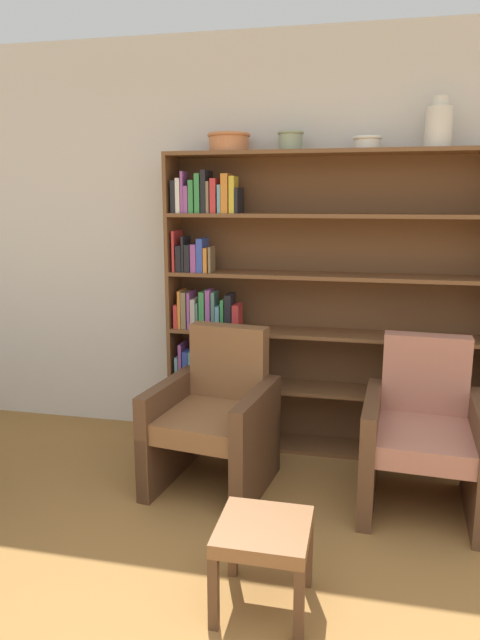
# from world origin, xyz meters

# --- Properties ---
(wall_back) EXTENTS (12.00, 0.06, 2.75)m
(wall_back) POSITION_xyz_m (0.00, 2.77, 1.38)
(wall_back) COLOR silver
(wall_back) RESTS_ON ground
(bookshelf) EXTENTS (2.10, 0.30, 1.98)m
(bookshelf) POSITION_xyz_m (-0.23, 2.60, 0.95)
(bookshelf) COLOR brown
(bookshelf) RESTS_ON ground
(bowl_olive) EXTENTS (0.28, 0.28, 0.12)m
(bowl_olive) POSITION_xyz_m (-0.65, 2.58, 2.04)
(bowl_olive) COLOR #C67547
(bowl_olive) RESTS_ON bookshelf
(bowl_cream) EXTENTS (0.17, 0.17, 0.12)m
(bowl_cream) POSITION_xyz_m (-0.26, 2.58, 2.05)
(bowl_cream) COLOR gray
(bowl_cream) RESTS_ON bookshelf
(bowl_copper) EXTENTS (0.18, 0.18, 0.08)m
(bowl_copper) POSITION_xyz_m (0.21, 2.58, 2.02)
(bowl_copper) COLOR silver
(bowl_copper) RESTS_ON bookshelf
(vase_tall) EXTENTS (0.16, 0.16, 0.29)m
(vase_tall) POSITION_xyz_m (0.62, 2.58, 2.11)
(vase_tall) COLOR silver
(vase_tall) RESTS_ON bookshelf
(armchair_leather) EXTENTS (0.73, 0.76, 0.93)m
(armchair_leather) POSITION_xyz_m (-0.59, 1.96, 0.41)
(armchair_leather) COLOR brown
(armchair_leather) RESTS_ON ground
(armchair_cushioned) EXTENTS (0.68, 0.72, 0.93)m
(armchair_cushioned) POSITION_xyz_m (0.59, 1.96, 0.41)
(armchair_cushioned) COLOR brown
(armchair_cushioned) RESTS_ON ground
(footstool) EXTENTS (0.38, 0.38, 0.38)m
(footstool) POSITION_xyz_m (-0.12, 0.96, 0.31)
(footstool) COLOR brown
(footstool) RESTS_ON ground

